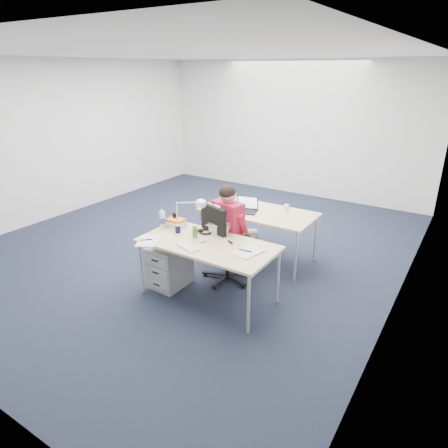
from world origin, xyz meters
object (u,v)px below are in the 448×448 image
(desk_far, at_px, (258,214))
(can_koozie, at_px, (178,229))
(office_chair, at_px, (226,259))
(cordless_phone, at_px, (175,219))
(drawer_pedestal_far, at_px, (222,232))
(headphones, at_px, (206,231))
(far_cup, at_px, (287,208))
(seated_person, at_px, (235,231))
(sunglasses, at_px, (230,242))
(dark_laptop, at_px, (246,205))
(water_bottle, at_px, (162,219))
(bear_figurine, at_px, (195,231))
(desk_lamp, at_px, (186,213))
(desk_near, at_px, (208,246))
(drawer_pedestal_near, at_px, (170,265))
(computer_mouse, at_px, (203,241))
(wireless_keyboard, at_px, (188,247))
(book_stack, at_px, (176,223))
(silver_laptop, at_px, (220,220))

(desk_far, xyz_separation_m, can_koozie, (-0.45, -1.24, 0.10))
(office_chair, height_order, cordless_phone, office_chair)
(drawer_pedestal_far, bearing_deg, office_chair, -54.62)
(office_chair, distance_m, drawer_pedestal_far, 0.98)
(headphones, bearing_deg, far_cup, 54.05)
(seated_person, height_order, sunglasses, seated_person)
(dark_laptop, bearing_deg, water_bottle, -133.46)
(can_koozie, bearing_deg, dark_laptop, 73.55)
(can_koozie, height_order, bear_figurine, bear_figurine)
(far_cup, bearing_deg, desk_lamp, -118.94)
(office_chair, distance_m, dark_laptop, 0.86)
(desk_near, relative_size, far_cup, 16.41)
(seated_person, distance_m, drawer_pedestal_near, 0.95)
(desk_far, xyz_separation_m, computer_mouse, (-0.03, -1.30, 0.06))
(desk_near, height_order, drawer_pedestal_far, desk_near)
(bear_figurine, height_order, cordless_phone, cordless_phone)
(cordless_phone, distance_m, far_cup, 1.61)
(office_chair, relative_size, sunglasses, 11.89)
(sunglasses, xyz_separation_m, far_cup, (0.08, 1.36, 0.04))
(wireless_keyboard, bearing_deg, office_chair, 105.87)
(seated_person, relative_size, book_stack, 5.60)
(dark_laptop, bearing_deg, silver_laptop, -97.80)
(can_koozie, bearing_deg, water_bottle, 174.63)
(sunglasses, distance_m, desk_lamp, 0.69)
(seated_person, bearing_deg, far_cup, 80.41)
(drawer_pedestal_far, distance_m, bear_figurine, 1.41)
(headphones, xyz_separation_m, desk_lamp, (-0.23, -0.08, 0.22))
(drawer_pedestal_far, relative_size, headphones, 2.53)
(sunglasses, relative_size, dark_laptop, 0.29)
(desk_near, height_order, headphones, headphones)
(drawer_pedestal_near, bearing_deg, desk_far, 66.45)
(office_chair, distance_m, book_stack, 0.79)
(seated_person, bearing_deg, book_stack, -129.19)
(drawer_pedestal_near, height_order, far_cup, far_cup)
(desk_far, relative_size, dark_laptop, 5.22)
(desk_near, distance_m, silver_laptop, 0.41)
(cordless_phone, height_order, far_cup, cordless_phone)
(wireless_keyboard, xyz_separation_m, headphones, (-0.08, 0.46, 0.01))
(seated_person, relative_size, sunglasses, 14.29)
(headphones, height_order, desk_lamp, desk_lamp)
(seated_person, height_order, wireless_keyboard, seated_person)
(desk_lamp, bearing_deg, drawer_pedestal_far, 81.23)
(seated_person, xyz_separation_m, water_bottle, (-0.72, -0.59, 0.21))
(drawer_pedestal_near, bearing_deg, water_bottle, 150.78)
(cordless_phone, bearing_deg, desk_near, -4.74)
(far_cup, bearing_deg, dark_laptop, -144.23)
(headphones, distance_m, can_koozie, 0.34)
(water_bottle, bearing_deg, drawer_pedestal_far, 84.52)
(seated_person, xyz_separation_m, sunglasses, (0.26, -0.54, 0.10))
(far_cup, bearing_deg, wireless_keyboard, -104.09)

